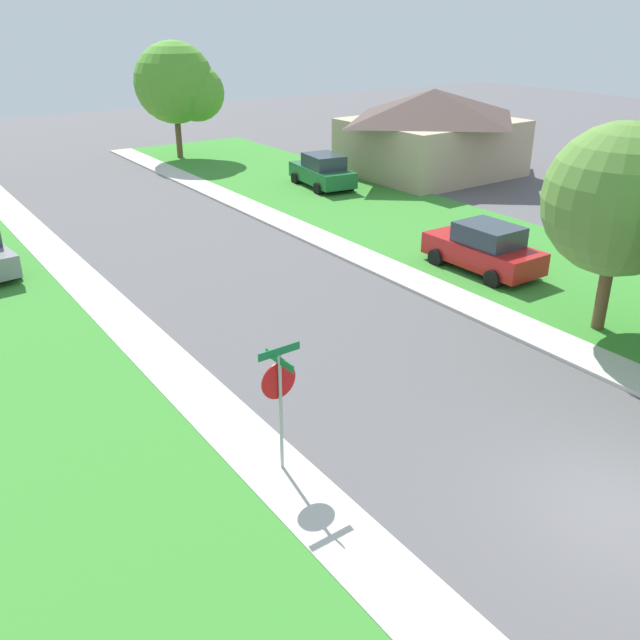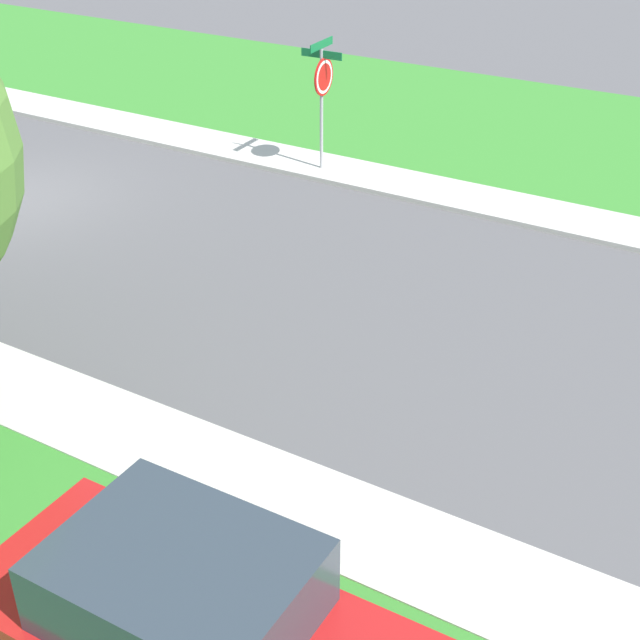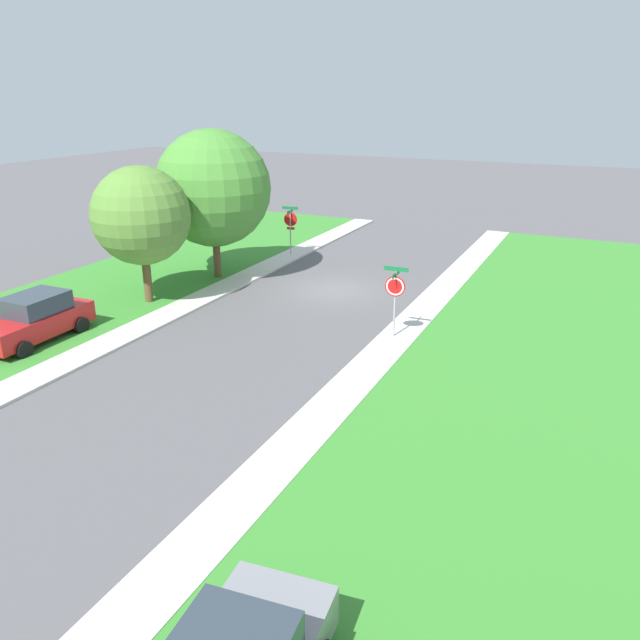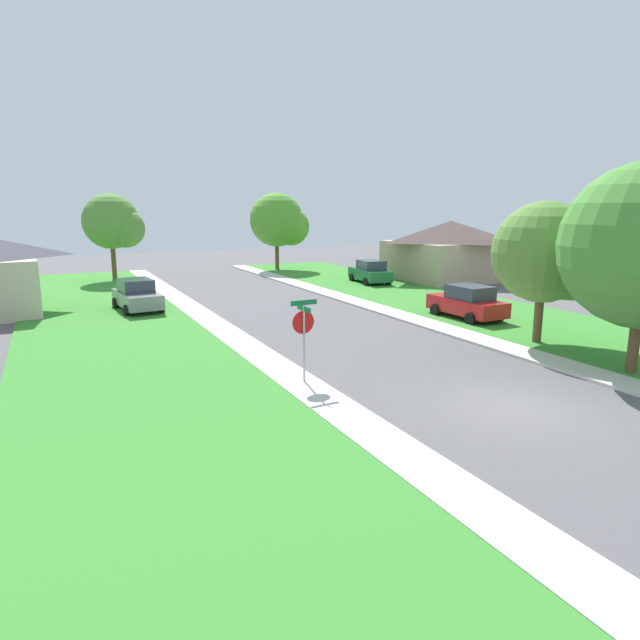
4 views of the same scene
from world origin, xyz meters
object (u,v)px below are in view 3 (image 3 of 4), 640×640
Objects in this scene: stop_sign_near_corner at (290,223)px; tree_across_right at (140,218)px; tree_sidewalk_far at (210,191)px; stop_sign_far_corner at (395,291)px; car_red_across_road at (35,319)px.

tree_across_right is (1.94, 9.88, 1.82)m from stop_sign_near_corner.
tree_across_right is at bearing 84.78° from tree_sidewalk_far.
stop_sign_far_corner is at bearing -177.98° from tree_across_right.
tree_across_right is at bearing 2.02° from stop_sign_far_corner.
tree_across_right reaches higher than car_red_across_road.
stop_sign_near_corner is 1.00× the size of stop_sign_far_corner.
stop_sign_near_corner is 15.57m from car_red_across_road.
stop_sign_far_corner is 0.64× the size of car_red_across_road.
tree_sidewalk_far is 4.67m from tree_across_right.
tree_sidewalk_far reaches higher than stop_sign_near_corner.
stop_sign_near_corner is at bearing -99.38° from car_red_across_road.
car_red_across_road is 6.16m from tree_across_right.
tree_across_right reaches higher than stop_sign_near_corner.
stop_sign_near_corner is 0.47× the size of tree_across_right.
car_red_across_road is 0.73× the size of tree_across_right.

